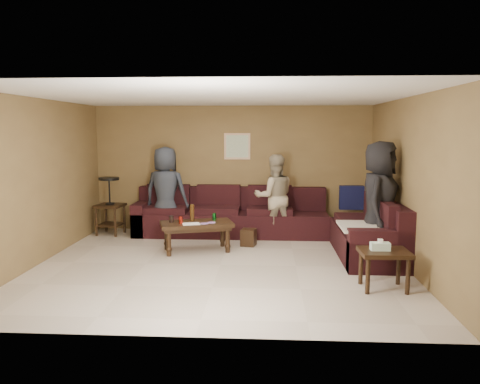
# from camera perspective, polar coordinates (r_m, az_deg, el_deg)

# --- Properties ---
(room) EXTENTS (5.60, 5.50, 2.50)m
(room) POSITION_cam_1_polar(r_m,az_deg,el_deg) (6.87, -2.50, 4.57)
(room) COLOR beige
(room) RESTS_ON ground
(sectional_sofa) EXTENTS (4.65, 2.90, 0.97)m
(sectional_sofa) POSITION_cam_1_polar(r_m,az_deg,el_deg) (8.52, 4.06, -3.94)
(sectional_sofa) COLOR black
(sectional_sofa) RESTS_ON ground
(coffee_table) EXTENTS (1.30, 0.91, 0.77)m
(coffee_table) POSITION_cam_1_polar(r_m,az_deg,el_deg) (7.87, -5.34, -4.22)
(coffee_table) COLOR black
(coffee_table) RESTS_ON ground
(end_table_left) EXTENTS (0.56, 0.56, 1.11)m
(end_table_left) POSITION_cam_1_polar(r_m,az_deg,el_deg) (9.42, -15.58, -1.50)
(end_table_left) COLOR black
(end_table_left) RESTS_ON ground
(side_table_right) EXTENTS (0.63, 0.52, 0.65)m
(side_table_right) POSITION_cam_1_polar(r_m,az_deg,el_deg) (6.26, 17.12, -7.46)
(side_table_right) COLOR black
(side_table_right) RESTS_ON ground
(waste_bin) EXTENTS (0.29, 0.29, 0.29)m
(waste_bin) POSITION_cam_1_polar(r_m,az_deg,el_deg) (8.26, 1.04, -5.55)
(waste_bin) COLOR black
(waste_bin) RESTS_ON ground
(wall_art) EXTENTS (0.52, 0.04, 0.52)m
(wall_art) POSITION_cam_1_polar(r_m,az_deg,el_deg) (9.33, -0.34, 5.59)
(wall_art) COLOR tan
(wall_art) RESTS_ON ground
(person_left) EXTENTS (0.92, 0.68, 1.72)m
(person_left) POSITION_cam_1_polar(r_m,az_deg,el_deg) (8.98, -9.02, 0.03)
(person_left) COLOR #272D37
(person_left) RESTS_ON ground
(person_middle) EXTENTS (0.86, 0.73, 1.58)m
(person_middle) POSITION_cam_1_polar(r_m,az_deg,el_deg) (8.73, 4.20, -0.58)
(person_middle) COLOR tan
(person_middle) RESTS_ON ground
(person_right) EXTENTS (0.91, 1.07, 1.86)m
(person_right) POSITION_cam_1_polar(r_m,az_deg,el_deg) (7.55, 16.59, -1.07)
(person_right) COLOR black
(person_right) RESTS_ON ground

